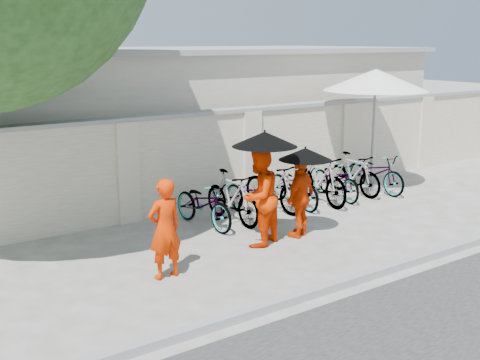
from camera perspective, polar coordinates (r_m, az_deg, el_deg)
ground at (r=10.16m, az=2.23°, el=-7.22°), size 80.00×80.00×0.00m
kerb at (r=8.94m, az=8.98°, el=-9.87°), size 40.00×0.16×0.12m
compound_wall at (r=12.97m, az=-2.83°, el=1.87°), size 20.00×0.30×2.00m
building_behind at (r=16.62m, az=-7.02°, el=6.37°), size 14.00×6.00×3.20m
monk_left at (r=9.10m, az=-7.15°, el=-4.62°), size 0.59×0.42×1.55m
monk_center at (r=10.44m, az=1.82°, el=-1.59°), size 1.04×0.94×1.75m
parasol_center at (r=10.20m, az=2.36°, el=3.90°), size 1.12×1.12×1.03m
monk_right at (r=10.99m, az=5.75°, el=-1.61°), size 0.95×0.66×1.50m
parasol_right at (r=10.76m, az=6.21°, el=2.47°), size 0.96×0.96×0.82m
patio_umbrella at (r=14.40m, az=12.74°, el=9.12°), size 3.11×3.11×2.88m
bike_0 at (r=11.60m, az=-3.46°, el=-2.26°), size 0.73×1.78×0.91m
bike_1 at (r=11.82m, az=-0.77°, el=-1.63°), size 0.52×1.73×1.03m
bike_2 at (r=12.32m, az=1.06°, el=-1.44°), size 0.63×1.67×0.86m
bike_3 at (r=12.67m, az=3.17°, el=-0.63°), size 0.64×1.77×1.04m
bike_4 at (r=13.06m, az=5.17°, el=-0.50°), size 0.78×1.81×0.93m
bike_5 at (r=13.31m, az=7.57°, el=0.12°), size 0.70×1.90×1.12m
bike_6 at (r=13.82m, az=9.07°, el=0.06°), size 0.80×1.75×0.89m
bike_7 at (r=14.24m, az=10.74°, el=0.57°), size 0.49×1.64×0.98m
bike_8 at (r=14.59m, az=12.70°, el=0.70°), size 0.63×1.79×0.94m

